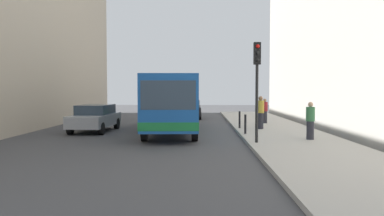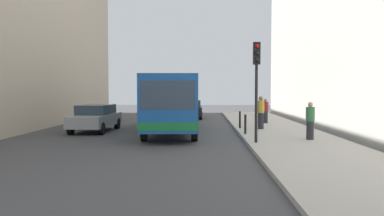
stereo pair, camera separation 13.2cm
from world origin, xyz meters
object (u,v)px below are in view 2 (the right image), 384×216
(traffic_light, at_px, (257,73))
(bus, at_px, (172,100))
(pedestrian_far_sidewalk, at_px, (265,111))
(pedestrian_mid_sidewalk, at_px, (261,112))
(car_behind_bus, at_px, (190,109))
(bollard_mid, at_px, (240,120))
(car_beside_bus, at_px, (96,117))
(bollard_near, at_px, (245,124))
(pedestrian_near_signal, at_px, (310,121))

(traffic_light, bearing_deg, bus, 125.48)
(traffic_light, height_order, pedestrian_far_sidewalk, traffic_light)
(traffic_light, height_order, pedestrian_mid_sidewalk, traffic_light)
(car_behind_bus, xyz_separation_m, pedestrian_far_sidewalk, (5.04, -6.01, 0.15))
(pedestrian_mid_sidewalk, bearing_deg, bollard_mid, -119.89)
(car_beside_bus, relative_size, bollard_near, 4.72)
(car_behind_bus, bearing_deg, bus, 85.17)
(traffic_light, xyz_separation_m, pedestrian_mid_sidewalk, (1.01, 5.49, -1.94))
(traffic_light, relative_size, bollard_near, 4.32)
(car_beside_bus, xyz_separation_m, bollard_near, (8.06, -2.27, -0.16))
(bollard_near, xyz_separation_m, pedestrian_mid_sidewalk, (1.11, 2.36, 0.44))
(pedestrian_mid_sidewalk, bearing_deg, car_beside_bus, -96.86)
(car_beside_bus, bearing_deg, bollard_mid, -173.33)
(bollard_near, height_order, pedestrian_near_signal, pedestrian_near_signal)
(pedestrian_far_sidewalk, bearing_deg, bollard_near, 37.02)
(pedestrian_near_signal, bearing_deg, car_behind_bus, -15.00)
(car_beside_bus, height_order, pedestrian_near_signal, pedestrian_near_signal)
(bollard_mid, distance_m, pedestrian_near_signal, 5.57)
(car_behind_bus, relative_size, traffic_light, 1.08)
(bollard_near, xyz_separation_m, pedestrian_near_signal, (2.58, -2.11, 0.34))
(bus, xyz_separation_m, pedestrian_mid_sidewalk, (4.89, 0.04, -0.66))
(car_behind_bus, xyz_separation_m, bollard_mid, (3.10, -9.25, -0.16))
(pedestrian_mid_sidewalk, bearing_deg, pedestrian_near_signal, 10.90)
(bus, relative_size, car_beside_bus, 2.48)
(bollard_near, bearing_deg, pedestrian_near_signal, -39.20)
(car_beside_bus, relative_size, car_behind_bus, 1.01)
(car_behind_bus, distance_m, bollard_near, 12.46)
(car_beside_bus, bearing_deg, pedestrian_near_signal, 160.46)
(bus, height_order, pedestrian_mid_sidewalk, bus)
(pedestrian_far_sidewalk, bearing_deg, pedestrian_near_signal, 59.31)
(pedestrian_far_sidewalk, bearing_deg, traffic_light, 43.49)
(bus, distance_m, car_beside_bus, 4.38)
(pedestrian_far_sidewalk, bearing_deg, car_behind_bus, -85.15)
(pedestrian_mid_sidewalk, bearing_deg, pedestrian_far_sidewalk, 159.81)
(bus, distance_m, car_behind_bus, 9.82)
(traffic_light, distance_m, bollard_mid, 6.41)
(pedestrian_near_signal, bearing_deg, bus, 18.37)
(bollard_mid, xyz_separation_m, pedestrian_mid_sidewalk, (1.11, -0.46, 0.44))
(traffic_light, bearing_deg, car_behind_bus, 101.88)
(car_beside_bus, distance_m, pedestrian_near_signal, 11.51)
(car_beside_bus, bearing_deg, car_behind_bus, -114.07)
(bollard_near, bearing_deg, pedestrian_far_sidewalk, 72.17)
(car_beside_bus, relative_size, bollard_mid, 4.72)
(bollard_mid, bearing_deg, car_beside_bus, -176.14)
(bus, bearing_deg, bollard_near, 145.86)
(traffic_light, distance_m, pedestrian_mid_sidewalk, 5.91)
(traffic_light, height_order, bollard_near, traffic_light)
(car_beside_bus, bearing_deg, pedestrian_mid_sidewalk, -176.66)
(car_behind_bus, distance_m, bollard_mid, 9.76)
(traffic_light, relative_size, pedestrian_near_signal, 2.50)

